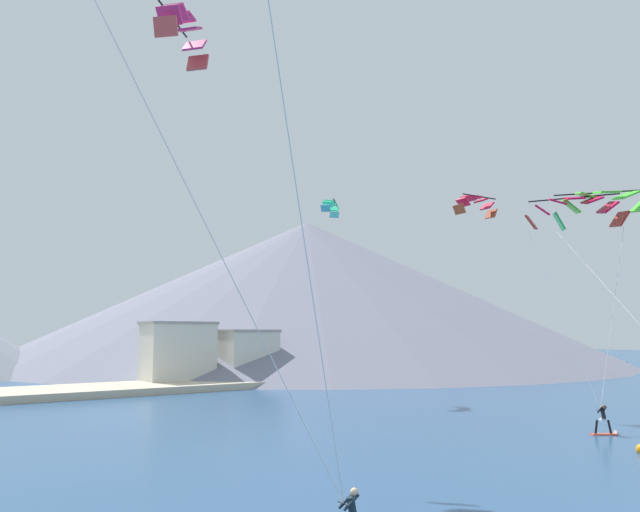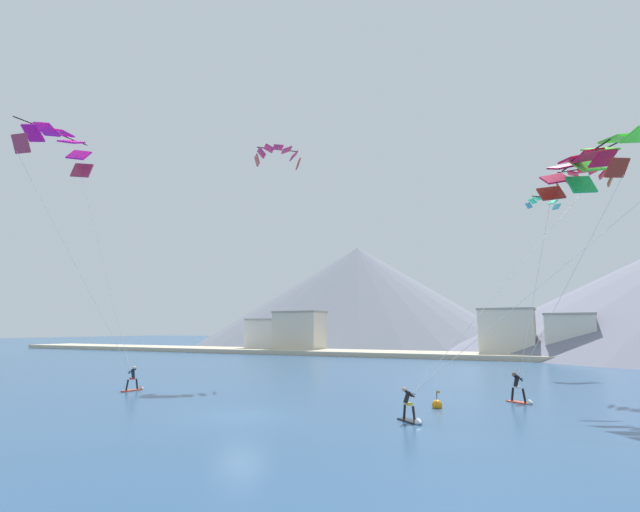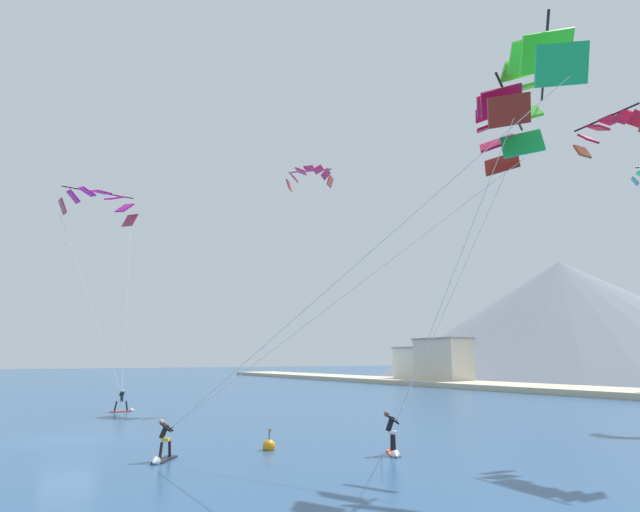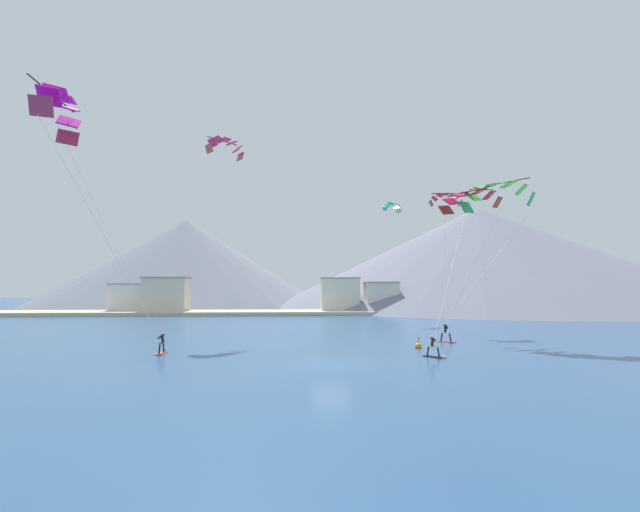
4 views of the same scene
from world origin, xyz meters
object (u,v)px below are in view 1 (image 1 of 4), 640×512
object	(u,v)px
parafoil_kite_near_trail	(575,209)
parafoil_kite_distant_mid_solo	(475,204)
parafoil_kite_near_lead	(607,206)
parafoil_kite_distant_high_outer	(331,206)
kitesurfer_near_trail	(606,425)
parafoil_kite_distant_low_drift	(182,30)

from	to	relation	value
parafoil_kite_near_trail	parafoil_kite_distant_mid_solo	bearing A→B (deg)	86.05
parafoil_kite_near_lead	parafoil_kite_distant_high_outer	size ratio (longest dim) A/B	4.09
parafoil_kite_near_trail	parafoil_kite_distant_mid_solo	size ratio (longest dim) A/B	3.38
parafoil_kite_near_trail	parafoil_kite_distant_mid_solo	distance (m)	9.09
parafoil_kite_near_trail	parafoil_kite_distant_mid_solo	world-z (taller)	parafoil_kite_distant_mid_solo
kitesurfer_near_trail	parafoil_kite_distant_low_drift	distance (m)	32.25
parafoil_kite_near_trail	parafoil_kite_distant_high_outer	xyz separation A→B (m)	(-2.92, 23.11, 3.60)
parafoil_kite_near_lead	parafoil_kite_distant_high_outer	bearing A→B (deg)	102.22
parafoil_kite_near_trail	parafoil_kite_distant_low_drift	xyz separation A→B (m)	(-26.29, 6.28, 7.30)
kitesurfer_near_trail	parafoil_kite_distant_mid_solo	distance (m)	20.39
kitesurfer_near_trail	parafoil_kite_near_trail	size ratio (longest dim) A/B	0.13
parafoil_kite_distant_high_outer	parafoil_kite_near_trail	bearing A→B (deg)	-82.81
kitesurfer_near_trail	parafoil_kite_distant_high_outer	xyz separation A→B (m)	(0.92, 26.57, 17.29)
parafoil_kite_near_trail	parafoil_kite_distant_low_drift	size ratio (longest dim) A/B	3.32
kitesurfer_near_trail	parafoil_kite_near_lead	xyz separation A→B (m)	(6.15, 2.39, 14.03)
parafoil_kite_near_lead	parafoil_kite_near_trail	xyz separation A→B (m)	(-2.32, 1.07, -0.34)
parafoil_kite_distant_low_drift	parafoil_kite_distant_mid_solo	world-z (taller)	parafoil_kite_distant_low_drift
kitesurfer_near_trail	parafoil_kite_near_trail	world-z (taller)	parafoil_kite_near_trail
kitesurfer_near_trail	parafoil_kite_near_trail	bearing A→B (deg)	42.08
kitesurfer_near_trail	parafoil_kite_distant_low_drift	bearing A→B (deg)	156.54
parafoil_kite_distant_low_drift	parafoil_kite_near_lead	bearing A→B (deg)	-14.41
parafoil_kite_near_trail	parafoil_kite_distant_high_outer	size ratio (longest dim) A/B	3.90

